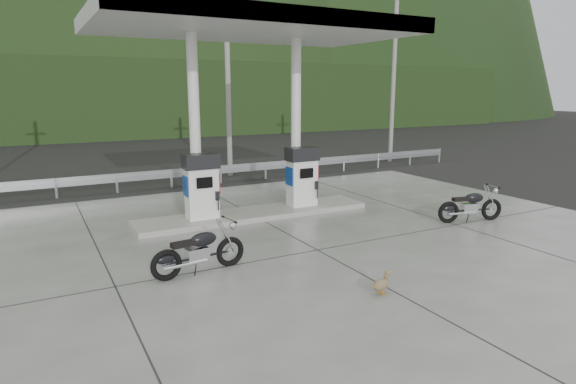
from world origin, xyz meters
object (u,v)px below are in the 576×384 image
motorcycle_left (199,252)px  duck (381,285)px  motorcycle_right (471,206)px  gas_pump_right (302,177)px  gas_pump_left (202,186)px

motorcycle_left → duck: size_ratio=3.86×
motorcycle_right → duck: motorcycle_right is taller
gas_pump_right → motorcycle_right: 4.94m
gas_pump_left → gas_pump_right: size_ratio=1.00×
gas_pump_right → motorcycle_left: bearing=-141.3°
motorcycle_left → duck: (2.56, -2.59, -0.27)m
gas_pump_left → duck: (1.31, -6.15, -0.87)m
motorcycle_left → duck: bearing=-52.1°
gas_pump_left → motorcycle_left: 3.83m
duck → gas_pump_right: bearing=58.2°
motorcycle_right → gas_pump_left: bearing=168.2°
gas_pump_left → duck: 6.35m
duck → gas_pump_left: bearing=87.2°
motorcycle_right → gas_pump_right: bearing=151.1°
motorcycle_right → motorcycle_left: bearing=-163.8°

